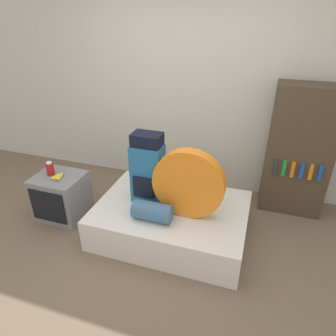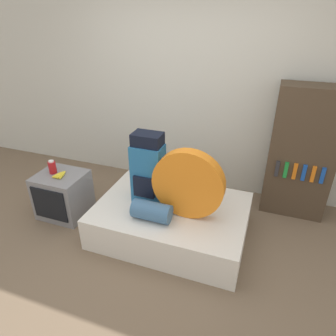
{
  "view_description": "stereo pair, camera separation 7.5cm",
  "coord_description": "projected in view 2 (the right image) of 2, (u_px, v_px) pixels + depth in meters",
  "views": [
    {
      "loc": [
        1.0,
        -1.94,
        2.21
      ],
      "look_at": [
        0.18,
        0.55,
        0.81
      ],
      "focal_mm": 32.0,
      "sensor_mm": 36.0,
      "label": 1
    },
    {
      "loc": [
        1.07,
        -1.91,
        2.21
      ],
      "look_at": [
        0.18,
        0.55,
        0.81
      ],
      "focal_mm": 32.0,
      "sensor_mm": 36.0,
      "label": 2
    }
  ],
  "objects": [
    {
      "name": "sleeping_roll",
      "position": [
        152.0,
        211.0,
        2.93
      ],
      "size": [
        0.39,
        0.19,
        0.19
      ],
      "color": "#3D668E",
      "rests_on": "bed"
    },
    {
      "name": "wall_back",
      "position": [
        187.0,
        90.0,
        3.79
      ],
      "size": [
        8.0,
        0.05,
        2.6
      ],
      "color": "silver",
      "rests_on": "ground_plane"
    },
    {
      "name": "tent_bag",
      "position": [
        188.0,
        184.0,
        2.88
      ],
      "size": [
        0.71,
        0.13,
        0.71
      ],
      "color": "orange",
      "rests_on": "bed"
    },
    {
      "name": "bookshelf",
      "position": [
        302.0,
        153.0,
        3.38
      ],
      "size": [
        0.7,
        0.37,
        1.53
      ],
      "color": "#473828",
      "rests_on": "ground_plane"
    },
    {
      "name": "banana_bunch",
      "position": [
        61.0,
        175.0,
        3.38
      ],
      "size": [
        0.13,
        0.18,
        0.03
      ],
      "color": "yellow",
      "rests_on": "television"
    },
    {
      "name": "ground_plane",
      "position": [
        132.0,
        263.0,
        2.95
      ],
      "size": [
        16.0,
        16.0,
        0.0
      ],
      "primitive_type": "plane",
      "color": "brown"
    },
    {
      "name": "bed",
      "position": [
        172.0,
        220.0,
        3.25
      ],
      "size": [
        1.58,
        1.12,
        0.36
      ],
      "color": "silver",
      "rests_on": "ground_plane"
    },
    {
      "name": "backpack",
      "position": [
        148.0,
        169.0,
        3.11
      ],
      "size": [
        0.32,
        0.25,
        0.77
      ],
      "color": "#23669E",
      "rests_on": "bed"
    },
    {
      "name": "television",
      "position": [
        63.0,
        195.0,
        3.54
      ],
      "size": [
        0.54,
        0.49,
        0.53
      ],
      "color": "gray",
      "rests_on": "ground_plane"
    },
    {
      "name": "canister",
      "position": [
        52.0,
        167.0,
        3.42
      ],
      "size": [
        0.08,
        0.08,
        0.16
      ],
      "color": "#B2191E",
      "rests_on": "television"
    }
  ]
}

